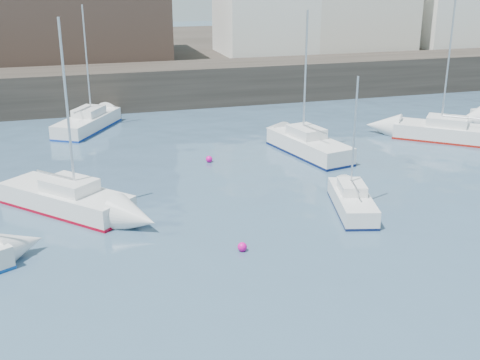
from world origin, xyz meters
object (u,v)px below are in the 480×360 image
object	(u,v)px
sailboat_c	(352,201)
sailboat_h	(88,122)
sailboat_b	(66,198)
buoy_mid	(356,215)
sailboat_f	(308,145)
buoy_near	(242,251)
sailboat_d	(451,132)
buoy_far	(209,162)

from	to	relation	value
sailboat_c	sailboat_h	bearing A→B (deg)	120.60
sailboat_b	buoy_mid	size ratio (longest dim) A/B	19.44
sailboat_f	sailboat_h	bearing A→B (deg)	142.06
sailboat_c	sailboat_h	distance (m)	20.59
sailboat_b	sailboat_f	world-z (taller)	sailboat_b
buoy_near	sailboat_f	bearing A→B (deg)	56.49
sailboat_d	buoy_near	bearing A→B (deg)	-146.53
sailboat_d	sailboat_f	bearing A→B (deg)	-178.67
sailboat_h	buoy_near	xyz separation A→B (m)	(4.66, -20.23, -0.52)
sailboat_f	sailboat_h	distance (m)	15.10
sailboat_h	buoy_far	bearing A→B (deg)	-56.28
sailboat_f	buoy_mid	world-z (taller)	sailboat_f
sailboat_b	sailboat_h	bearing A→B (deg)	83.35
sailboat_d	sailboat_f	distance (m)	9.65
sailboat_d	buoy_far	distance (m)	15.49
sailboat_b	sailboat_f	distance (m)	14.38
sailboat_c	sailboat_d	xyz separation A→B (m)	(11.07, 8.66, 0.08)
sailboat_d	sailboat_h	distance (m)	23.38
buoy_near	buoy_far	xyz separation A→B (m)	(1.41, 11.14, 0.00)
buoy_near	buoy_mid	bearing A→B (deg)	18.67
sailboat_h	buoy_mid	world-z (taller)	sailboat_h
sailboat_c	buoy_far	distance (m)	9.71
sailboat_c	sailboat_h	xyz separation A→B (m)	(-10.48, 17.72, 0.07)
buoy_mid	buoy_near	bearing A→B (deg)	-161.33
sailboat_c	buoy_near	xyz separation A→B (m)	(-5.82, -2.51, -0.45)
sailboat_d	buoy_mid	size ratio (longest dim) A/B	20.51
buoy_far	sailboat_f	bearing A→B (deg)	-1.89
sailboat_f	sailboat_d	bearing A→B (deg)	1.33
sailboat_f	buoy_near	xyz separation A→B (m)	(-7.25, -10.95, -0.57)
sailboat_b	buoy_far	distance (m)	9.20
sailboat_f	buoy_far	world-z (taller)	sailboat_f
sailboat_d	buoy_mid	xyz separation A→B (m)	(-11.11, -9.22, -0.53)
sailboat_d	buoy_far	bearing A→B (deg)	-179.88
sailboat_c	buoy_mid	distance (m)	0.71
sailboat_f	sailboat_h	xyz separation A→B (m)	(-11.91, 9.28, -0.04)
sailboat_c	buoy_far	world-z (taller)	sailboat_c
sailboat_h	buoy_near	size ratio (longest dim) A/B	21.97
sailboat_f	buoy_mid	distance (m)	9.13
buoy_mid	buoy_far	size ratio (longest dim) A/B	1.17
sailboat_b	buoy_mid	distance (m)	12.80
buoy_mid	sailboat_c	bearing A→B (deg)	85.59
sailboat_h	buoy_far	size ratio (longest dim) A/B	21.70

